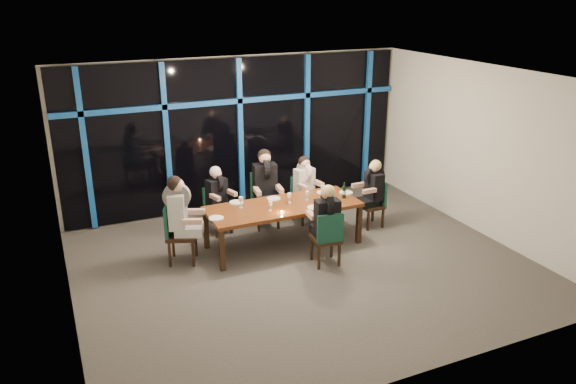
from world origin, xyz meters
name	(u,v)px	position (x,y,z in m)	size (l,w,h in m)	color
room	(304,143)	(0.00, 0.00, 2.02)	(7.04, 7.00, 3.02)	#55514B
window_wall	(240,131)	(0.01, 2.93, 1.55)	(6.86, 0.43, 2.94)	black
dining_table	(283,209)	(0.00, 0.80, 0.68)	(2.60, 1.00, 0.75)	brown
chair_far_left	(216,207)	(-0.87, 1.83, 0.48)	(0.49, 0.49, 0.86)	black
chair_far_mid	(264,196)	(0.05, 1.78, 0.56)	(0.52, 0.52, 1.01)	black
chair_far_right	(303,196)	(0.79, 1.68, 0.49)	(0.47, 0.47, 0.88)	black
chair_end_left	(176,230)	(-1.81, 0.94, 0.56)	(0.60, 0.60, 1.00)	black
chair_end_right	(375,201)	(1.90, 0.90, 0.49)	(0.42, 0.42, 0.87)	black
chair_near_mid	(328,236)	(0.34, -0.17, 0.52)	(0.48, 0.48, 0.93)	black
diner_far_left	(218,190)	(-0.85, 1.76, 0.82)	(0.50, 0.58, 0.83)	black
diner_far_mid	(265,177)	(0.04, 1.69, 0.96)	(0.53, 0.66, 0.98)	black
diner_far_right	(305,180)	(0.80, 1.61, 0.84)	(0.47, 0.58, 0.85)	white
diner_end_left	(180,207)	(-1.73, 0.91, 0.96)	(0.69, 0.62, 0.98)	black
diner_end_right	(372,184)	(1.83, 0.90, 0.84)	(0.55, 0.44, 0.85)	black
diner_near_mid	(326,213)	(0.35, -0.09, 0.88)	(0.49, 0.60, 0.90)	black
plate_far_left	(236,202)	(-0.69, 1.22, 0.76)	(0.24, 0.24, 0.01)	white
plate_far_mid	(274,198)	(-0.03, 1.14, 0.76)	(0.24, 0.24, 0.01)	white
plate_far_right	(323,192)	(0.90, 1.05, 0.76)	(0.24, 0.24, 0.01)	white
plate_end_left	(216,218)	(-1.21, 0.70, 0.76)	(0.24, 0.24, 0.01)	white
plate_end_right	(346,193)	(1.26, 0.88, 0.76)	(0.24, 0.24, 0.01)	white
plate_near_mid	(314,207)	(0.42, 0.46, 0.76)	(0.24, 0.24, 0.01)	white
wine_bottle	(344,192)	(1.10, 0.67, 0.86)	(0.07, 0.07, 0.30)	black
water_pitcher	(332,197)	(0.79, 0.54, 0.85)	(0.13, 0.11, 0.21)	silver
tea_light	(282,212)	(-0.16, 0.49, 0.76)	(0.05, 0.05, 0.03)	#FFAA4C
wine_glass_a	(270,204)	(-0.29, 0.66, 0.87)	(0.06, 0.06, 0.16)	white
wine_glass_b	(289,196)	(0.14, 0.86, 0.88)	(0.07, 0.07, 0.17)	silver
wine_glass_c	(307,194)	(0.48, 0.85, 0.87)	(0.06, 0.06, 0.16)	silver
wine_glass_d	(241,200)	(-0.69, 0.97, 0.89)	(0.07, 0.07, 0.19)	silver
wine_glass_e	(323,188)	(0.84, 0.97, 0.88)	(0.07, 0.07, 0.18)	silver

